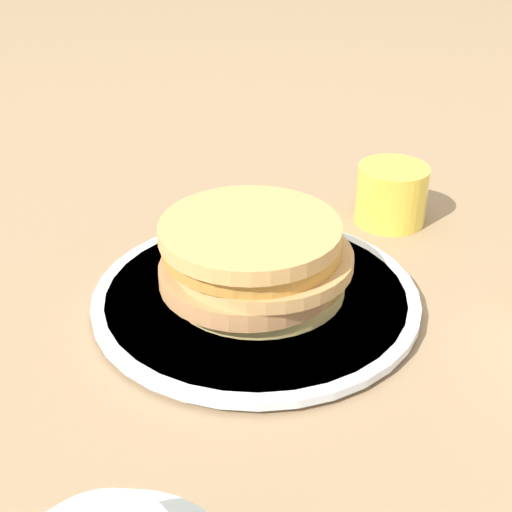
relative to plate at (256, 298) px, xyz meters
The scene contains 4 objects.
ground_plane 0.03m from the plate, 31.96° to the left, with size 4.00×4.00×0.00m, color #9E7F5B.
plate is the anchor object (origin of this frame).
pancake_stack 0.04m from the plate, 17.69° to the right, with size 0.16×0.16×0.07m.
juice_glass 0.21m from the plate, 121.15° to the right, with size 0.07×0.07×0.06m.
Camera 1 is at (-0.12, 0.47, 0.34)m, focal length 50.00 mm.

